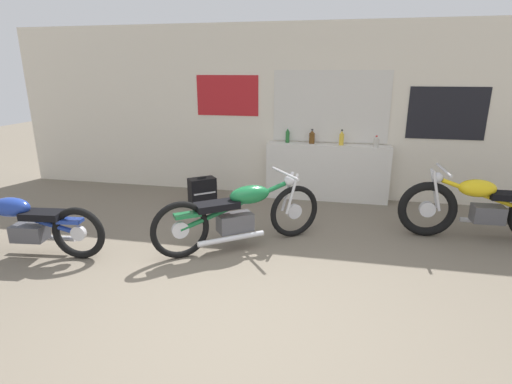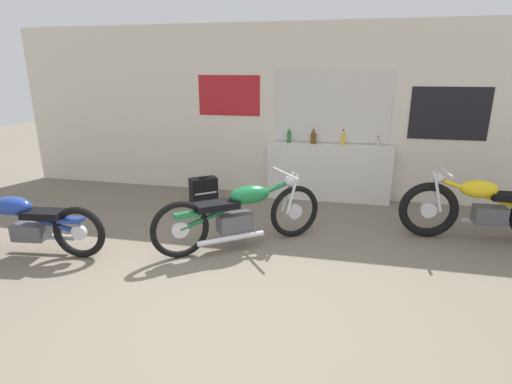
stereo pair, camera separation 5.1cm
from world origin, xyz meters
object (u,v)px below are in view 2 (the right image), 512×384
motorcycle_blue (24,223)px  motorcycle_yellow (485,209)px  bottle_leftmost (289,136)px  bottle_left_center (313,137)px  bottle_center (343,138)px  bottle_right_center (378,142)px  hard_case_black (204,191)px  motorcycle_green (241,213)px

motorcycle_blue → motorcycle_yellow: motorcycle_yellow is taller
bottle_leftmost → motorcycle_blue: (-2.63, -2.92, -0.65)m
bottle_leftmost → bottle_left_center: size_ratio=1.08×
bottle_left_center → bottle_center: size_ratio=0.94×
bottle_right_center → bottle_left_center: bearing=176.0°
bottle_left_center → bottle_right_center: (1.00, -0.07, -0.03)m
bottle_center → motorcycle_yellow: bottle_center is taller
hard_case_black → bottle_center: bearing=18.0°
bottle_left_center → motorcycle_green: (-0.66, -2.14, -0.60)m
bottle_center → hard_case_black: (-2.12, -0.69, -0.81)m
motorcycle_yellow → bottle_right_center: bearing=135.6°
bottle_center → motorcycle_green: bearing=-118.5°
bottle_left_center → motorcycle_yellow: (2.25, -1.30, -0.60)m
bottle_leftmost → bottle_center: size_ratio=1.02×
bottle_right_center → motorcycle_blue: size_ratio=0.09×
bottle_leftmost → bottle_center: (0.87, -0.06, -0.00)m
bottle_center → motorcycle_green: bottle_center is taller
bottle_right_center → motorcycle_green: bottle_right_center is taller
motorcycle_blue → bottle_center: bearing=39.2°
bottle_left_center → motorcycle_blue: size_ratio=0.12×
bottle_leftmost → motorcycle_yellow: (2.65, -1.31, -0.61)m
motorcycle_green → bottle_right_center: bearing=51.1°
bottle_leftmost → bottle_left_center: (0.40, -0.01, -0.01)m
bottle_center → motorcycle_blue: size_ratio=0.13×
bottle_left_center → motorcycle_blue: (-3.03, -2.90, -0.64)m
bottle_right_center → bottle_center: bearing=177.3°
bottle_leftmost → bottle_right_center: 1.41m
motorcycle_blue → motorcycle_yellow: size_ratio=0.94×
motorcycle_blue → hard_case_black: size_ratio=4.14×
bottle_left_center → hard_case_black: bottle_left_center is taller
motorcycle_yellow → bottle_center: bearing=144.9°
hard_case_black → bottle_right_center: bearing=14.0°
bottle_left_center → motorcycle_blue: 4.25m
motorcycle_green → hard_case_black: size_ratio=3.83×
bottle_left_center → bottle_leftmost: bearing=178.2°
bottle_leftmost → motorcycle_blue: 3.98m
motorcycle_green → motorcycle_blue: bearing=-162.1°
bottle_center → motorcycle_blue: bottle_center is taller
motorcycle_yellow → bottle_left_center: bearing=150.1°
hard_case_black → motorcycle_yellow: bearing=-8.2°
bottle_left_center → hard_case_black: (-1.65, -0.73, -0.81)m
bottle_leftmost → motorcycle_green: (-0.26, -2.15, -0.61)m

